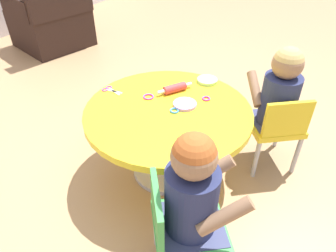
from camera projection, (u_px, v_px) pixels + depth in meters
ground_plane at (168, 169)px, 2.01m from camera, size 10.00×10.00×0.00m
craft_table at (168, 124)px, 1.80m from camera, size 0.94×0.94×0.47m
child_chair_left at (181, 227)px, 1.31m from camera, size 0.42×0.42×0.54m
seated_child_left at (193, 189)px, 1.18m from camera, size 0.43×0.44×0.51m
child_chair_right at (275, 126)px, 1.88m from camera, size 0.42×0.42×0.54m
seated_child_right at (281, 90)px, 1.77m from camera, size 0.44×0.43×0.51m
armchair_dark at (52, 19)px, 3.45m from camera, size 0.84×0.85×0.85m
rolling_pin at (175, 88)px, 1.87m from camera, size 0.21×0.13×0.05m
craft_scissors at (110, 90)px, 1.90m from camera, size 0.08×0.14×0.01m
playdough_blob_0 at (185, 104)px, 1.76m from camera, size 0.13×0.13×0.02m
playdough_blob_1 at (207, 80)px, 1.98m from camera, size 0.13×0.13×0.02m
cookie_cutter_0 at (174, 110)px, 1.71m from camera, size 0.05×0.05×0.01m
cookie_cutter_1 at (206, 99)px, 1.81m from camera, size 0.05×0.05×0.01m
cookie_cutter_2 at (148, 97)px, 1.83m from camera, size 0.06×0.06×0.01m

